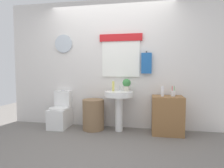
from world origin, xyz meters
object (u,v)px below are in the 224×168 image
toilet (61,113)px  laundry_hamper (93,114)px  pedestal_sink (119,101)px  wooden_cabinet (167,115)px  lotion_bottle (162,91)px  soap_bottle (113,86)px  toothbrush_cup (173,93)px  potted_plant (127,84)px

toilet → laundry_hamper: toilet is taller
toilet → pedestal_sink: 1.26m
toilet → laundry_hamper: (0.71, -0.04, 0.01)m
wooden_cabinet → lotion_bottle: 0.46m
soap_bottle → toothbrush_cup: 1.12m
laundry_hamper → soap_bottle: bearing=7.3°
toothbrush_cup → soap_bottle: bearing=178.5°
toilet → wooden_cabinet: bearing=-1.0°
toilet → pedestal_sink: pedestal_sink is taller
pedestal_sink → wooden_cabinet: (0.90, 0.00, -0.24)m
pedestal_sink → wooden_cabinet: 0.93m
soap_bottle → toothbrush_cup: soap_bottle is taller
laundry_hamper → toilet: bearing=177.1°
laundry_hamper → pedestal_sink: pedestal_sink is taller
pedestal_sink → wooden_cabinet: pedestal_sink is taller
wooden_cabinet → pedestal_sink: bearing=180.0°
potted_plant → toothbrush_cup: potted_plant is taller
toilet → potted_plant: bearing=1.0°
potted_plant → laundry_hamper: bearing=-174.7°
toilet → soap_bottle: (1.10, 0.01, 0.58)m
wooden_cabinet → lotion_bottle: (-0.10, -0.04, 0.44)m
laundry_hamper → soap_bottle: size_ratio=3.13×
laundry_hamper → soap_bottle: soap_bottle is taller
potted_plant → toothbrush_cup: bearing=-2.7°
toilet → laundry_hamper: size_ratio=1.27×
toilet → laundry_hamper: bearing=-2.9°
soap_bottle → laundry_hamper: bearing=-172.7°
toilet → lotion_bottle: lotion_bottle is taller
laundry_hamper → potted_plant: potted_plant is taller
lotion_bottle → wooden_cabinet: bearing=22.4°
potted_plant → toothbrush_cup: size_ratio=1.30×
wooden_cabinet → potted_plant: (-0.76, 0.06, 0.56)m
laundry_hamper → pedestal_sink: size_ratio=0.78×
laundry_hamper → toothbrush_cup: (1.51, 0.02, 0.45)m
laundry_hamper → pedestal_sink: bearing=0.0°
toilet → soap_bottle: 1.24m
soap_bottle → potted_plant: potted_plant is taller
laundry_hamper → lotion_bottle: 1.41m
laundry_hamper → lotion_bottle: (1.32, -0.04, 0.49)m
toilet → potted_plant: potted_plant is taller
toilet → toothbrush_cup: (2.22, -0.02, 0.46)m
potted_plant → toothbrush_cup: 0.87m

